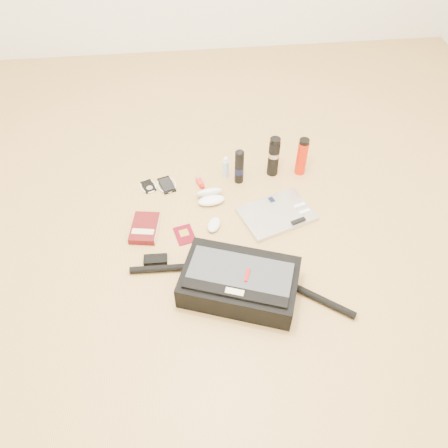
% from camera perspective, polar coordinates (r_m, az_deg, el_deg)
% --- Properties ---
extents(ground, '(4.00, 4.00, 0.00)m').
position_cam_1_polar(ground, '(2.11, 0.79, -2.28)').
color(ground, tan).
rests_on(ground, ground).
extents(messenger_bag, '(0.95, 0.46, 0.14)m').
position_cam_1_polar(messenger_bag, '(1.89, 1.96, -7.53)').
color(messenger_bag, black).
rests_on(messenger_bag, ground).
extents(laptop, '(0.41, 0.35, 0.03)m').
position_cam_1_polar(laptop, '(2.23, 6.94, 1.31)').
color(laptop, '#BBBBBE').
rests_on(laptop, ground).
extents(book, '(0.16, 0.21, 0.04)m').
position_cam_1_polar(book, '(2.18, -10.27, -0.53)').
color(book, '#4D0C0F').
rests_on(book, ground).
extents(passport, '(0.11, 0.14, 0.01)m').
position_cam_1_polar(passport, '(2.14, -5.16, -1.39)').
color(passport, '#520410').
rests_on(passport, ground).
extents(mouse, '(0.10, 0.12, 0.03)m').
position_cam_1_polar(mouse, '(2.16, -1.32, -0.09)').
color(mouse, silver).
rests_on(mouse, ground).
extents(sunglasses_case, '(0.16, 0.14, 0.08)m').
position_cam_1_polar(sunglasses_case, '(2.28, -1.79, 3.62)').
color(sunglasses_case, white).
rests_on(sunglasses_case, ground).
extents(ipod, '(0.11, 0.11, 0.01)m').
position_cam_1_polar(ipod, '(2.41, -9.85, 4.87)').
color(ipod, black).
rests_on(ipod, ground).
extents(phone, '(0.13, 0.14, 0.01)m').
position_cam_1_polar(phone, '(2.40, -7.52, 5.09)').
color(phone, black).
rests_on(phone, ground).
extents(inhaler, '(0.05, 0.10, 0.03)m').
position_cam_1_polar(inhaler, '(2.39, -3.17, 5.47)').
color(inhaler, '#B4241D').
rests_on(inhaler, ground).
extents(spray_bottle, '(0.04, 0.04, 0.13)m').
position_cam_1_polar(spray_bottle, '(2.41, 0.21, 7.35)').
color(spray_bottle, '#A0C1D8').
rests_on(spray_bottle, ground).
extents(aerosol_can, '(0.06, 0.06, 0.21)m').
position_cam_1_polar(aerosol_can, '(2.35, 2.00, 7.52)').
color(aerosol_can, black).
rests_on(aerosol_can, ground).
extents(thermos_black, '(0.08, 0.08, 0.23)m').
position_cam_1_polar(thermos_black, '(2.40, 6.51, 8.76)').
color(thermos_black, black).
rests_on(thermos_black, ground).
extents(thermos_red, '(0.08, 0.08, 0.22)m').
position_cam_1_polar(thermos_red, '(2.44, 10.14, 8.65)').
color(thermos_red, red).
rests_on(thermos_red, ground).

